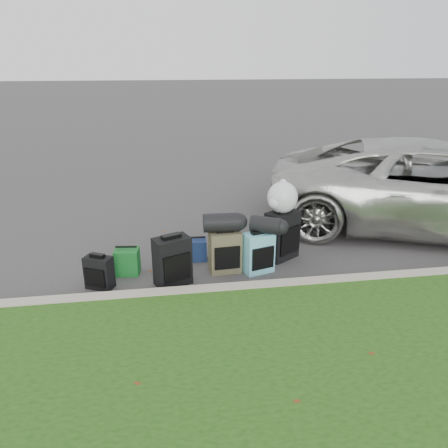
{
  "coord_description": "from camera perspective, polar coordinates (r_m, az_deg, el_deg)",
  "views": [
    {
      "loc": [
        -1.02,
        -5.94,
        2.91
      ],
      "look_at": [
        -0.1,
        0.2,
        0.55
      ],
      "focal_mm": 35.0,
      "sensor_mm": 36.0,
      "label": 1
    }
  ],
  "objects": [
    {
      "name": "suv",
      "position": [
        8.59,
        25.84,
        4.43
      ],
      "size": [
        6.26,
        4.57,
        1.58
      ],
      "primitive_type": "imported",
      "rotation": [
        0.0,
        0.0,
        1.19
      ],
      "color": "#B7B7B2",
      "rests_on": "ground"
    },
    {
      "name": "curb",
      "position": [
        5.79,
        2.78,
        -8.56
      ],
      "size": [
        120.0,
        0.18,
        0.15
      ],
      "primitive_type": "cube",
      "color": "#9E937F",
      "rests_on": "ground"
    },
    {
      "name": "tote_green",
      "position": [
        6.42,
        -12.51,
        -4.79
      ],
      "size": [
        0.36,
        0.31,
        0.38
      ],
      "primitive_type": "cube",
      "rotation": [
        0.0,
        0.0,
        -0.12
      ],
      "color": "#166423",
      "rests_on": "ground"
    },
    {
      "name": "tote_navy",
      "position": [
        6.72,
        -3.62,
        -3.35
      ],
      "size": [
        0.32,
        0.26,
        0.33
      ],
      "primitive_type": "cube",
      "rotation": [
        0.0,
        0.0,
        -0.05
      ],
      "color": "navy",
      "rests_on": "ground"
    },
    {
      "name": "trash_bag",
      "position": [
        6.53,
        7.64,
        3.46
      ],
      "size": [
        0.46,
        0.46,
        0.46
      ],
      "primitive_type": "sphere",
      "color": "silver",
      "rests_on": "suitcase_large_black_right"
    },
    {
      "name": "suitcase_teal",
      "position": [
        6.3,
        4.51,
        -3.76
      ],
      "size": [
        0.47,
        0.36,
        0.6
      ],
      "primitive_type": "cube",
      "rotation": [
        0.0,
        0.0,
        0.29
      ],
      "color": "#5399B4",
      "rests_on": "ground"
    },
    {
      "name": "suitcase_small_black",
      "position": [
        6.11,
        -15.99,
        -6.11
      ],
      "size": [
        0.41,
        0.34,
        0.45
      ],
      "primitive_type": "cube",
      "rotation": [
        0.0,
        0.0,
        -0.45
      ],
      "color": "black",
      "rests_on": "ground"
    },
    {
      "name": "duffel_left",
      "position": [
        6.14,
        -0.38,
        0.2
      ],
      "size": [
        0.51,
        0.29,
        0.27
      ],
      "primitive_type": "cylinder",
      "rotation": [
        0.0,
        1.57,
        -0.04
      ],
      "color": "black",
      "rests_on": "suitcase_olive"
    },
    {
      "name": "duffel_right",
      "position": [
        6.17,
        5.5,
        -0.13
      ],
      "size": [
        0.49,
        0.42,
        0.24
      ],
      "primitive_type": "cylinder",
      "rotation": [
        0.0,
        1.57,
        -0.53
      ],
      "color": "black",
      "rests_on": "suitcase_teal"
    },
    {
      "name": "ground",
      "position": [
        6.69,
        1.11,
        -4.96
      ],
      "size": [
        120.0,
        120.0,
        0.0
      ],
      "primitive_type": "plane",
      "color": "#383535",
      "rests_on": "ground"
    },
    {
      "name": "suitcase_large_black_left",
      "position": [
        5.97,
        -6.77,
        -4.85
      ],
      "size": [
        0.55,
        0.45,
        0.68
      ],
      "primitive_type": "cube",
      "rotation": [
        0.0,
        0.0,
        0.4
      ],
      "color": "black",
      "rests_on": "ground"
    },
    {
      "name": "suitcase_large_black_right",
      "position": [
        6.74,
        7.57,
        -1.44
      ],
      "size": [
        0.59,
        0.53,
        0.75
      ],
      "primitive_type": "cube",
      "rotation": [
        0.0,
        0.0,
        0.57
      ],
      "color": "black",
      "rests_on": "ground"
    },
    {
      "name": "suitcase_olive",
      "position": [
        6.29,
        0.13,
        -3.63
      ],
      "size": [
        0.46,
        0.31,
        0.61
      ],
      "primitive_type": "cube",
      "rotation": [
        0.0,
        0.0,
        0.07
      ],
      "color": "#413D29",
      "rests_on": "ground"
    }
  ]
}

